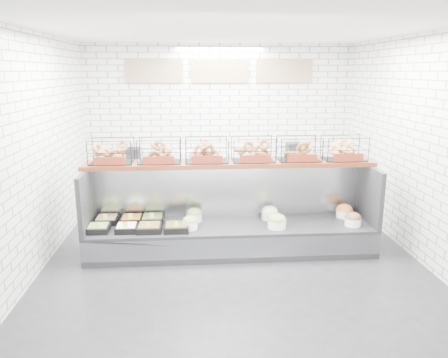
{
  "coord_description": "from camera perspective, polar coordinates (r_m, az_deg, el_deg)",
  "views": [
    {
      "loc": [
        -0.53,
        -5.51,
        2.5
      ],
      "look_at": [
        -0.09,
        0.45,
        1.02
      ],
      "focal_mm": 35.0,
      "sensor_mm": 36.0,
      "label": 1
    }
  ],
  "objects": [
    {
      "name": "prep_counter",
      "position": [
        8.21,
        -0.45,
        -0.42
      ],
      "size": [
        4.0,
        0.6,
        1.2
      ],
      "color": "#93969B",
      "rests_on": "ground"
    },
    {
      "name": "bagel_shelf",
      "position": [
        6.15,
        0.76,
        3.48
      ],
      "size": [
        4.1,
        0.5,
        0.4
      ],
      "color": "#441B0E",
      "rests_on": "display_case"
    },
    {
      "name": "ground",
      "position": [
        6.07,
        1.17,
        -10.41
      ],
      "size": [
        5.5,
        5.5,
        0.0
      ],
      "primitive_type": "plane",
      "color": "black",
      "rests_on": "ground"
    },
    {
      "name": "room_shell",
      "position": [
        6.15,
        0.74,
        9.78
      ],
      "size": [
        5.02,
        5.51,
        3.01
      ],
      "color": "silver",
      "rests_on": "ground"
    },
    {
      "name": "display_case",
      "position": [
        6.26,
        0.71,
        -6.4
      ],
      "size": [
        4.0,
        0.9,
        1.2
      ],
      "color": "black",
      "rests_on": "ground"
    }
  ]
}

